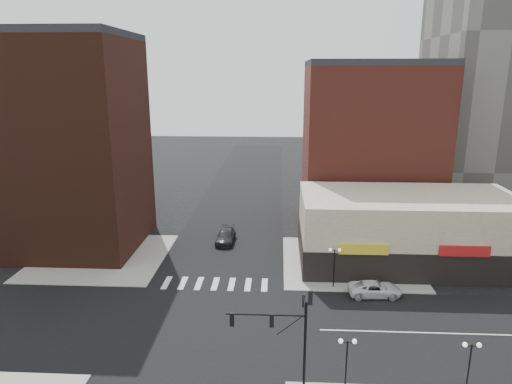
{
  "coord_description": "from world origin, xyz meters",
  "views": [
    {
      "loc": [
        6.36,
        -34.73,
        21.22
      ],
      "look_at": [
        4.34,
        4.07,
        11.0
      ],
      "focal_mm": 32.0,
      "sensor_mm": 36.0,
      "label": 1
    }
  ],
  "objects_px": {
    "street_lamp_ne": "(335,258)",
    "white_suv": "(375,289)",
    "traffic_signal": "(290,327)",
    "street_lamp_se_a": "(347,352)",
    "street_lamp_se_b": "(471,356)",
    "dark_sedan_north": "(226,236)"
  },
  "relations": [
    {
      "from": "street_lamp_ne",
      "to": "white_suv",
      "type": "distance_m",
      "value": 4.86
    },
    {
      "from": "street_lamp_ne",
      "to": "white_suv",
      "type": "xyz_separation_m",
      "value": [
        3.84,
        -1.5,
        -2.58
      ]
    },
    {
      "from": "traffic_signal",
      "to": "street_lamp_se_a",
      "type": "xyz_separation_m",
      "value": [
        3.76,
        -0.17,
        -1.67
      ]
    },
    {
      "from": "white_suv",
      "to": "traffic_signal",
      "type": "bearing_deg",
      "value": 145.81
    },
    {
      "from": "street_lamp_se_a",
      "to": "street_lamp_ne",
      "type": "xyz_separation_m",
      "value": [
        1.0,
        16.0,
        0.0
      ]
    },
    {
      "from": "street_lamp_se_a",
      "to": "street_lamp_se_b",
      "type": "bearing_deg",
      "value": 0.0
    },
    {
      "from": "white_suv",
      "to": "dark_sedan_north",
      "type": "height_order",
      "value": "dark_sedan_north"
    },
    {
      "from": "traffic_signal",
      "to": "dark_sedan_north",
      "type": "distance_m",
      "value": 29.38
    },
    {
      "from": "street_lamp_se_b",
      "to": "street_lamp_ne",
      "type": "height_order",
      "value": "same"
    },
    {
      "from": "street_lamp_ne",
      "to": "street_lamp_se_b",
      "type": "bearing_deg",
      "value": -66.37
    },
    {
      "from": "street_lamp_ne",
      "to": "traffic_signal",
      "type": "bearing_deg",
      "value": -106.75
    },
    {
      "from": "street_lamp_se_b",
      "to": "dark_sedan_north",
      "type": "relative_size",
      "value": 0.76
    },
    {
      "from": "street_lamp_se_a",
      "to": "street_lamp_ne",
      "type": "height_order",
      "value": "same"
    },
    {
      "from": "dark_sedan_north",
      "to": "street_lamp_ne",
      "type": "bearing_deg",
      "value": -43.7
    },
    {
      "from": "street_lamp_se_a",
      "to": "white_suv",
      "type": "xyz_separation_m",
      "value": [
        4.84,
        14.5,
        -2.58
      ]
    },
    {
      "from": "street_lamp_se_a",
      "to": "street_lamp_se_b",
      "type": "xyz_separation_m",
      "value": [
        8.0,
        0.0,
        0.0
      ]
    },
    {
      "from": "traffic_signal",
      "to": "dark_sedan_north",
      "type": "relative_size",
      "value": 1.43
    },
    {
      "from": "traffic_signal",
      "to": "white_suv",
      "type": "relative_size",
      "value": 1.51
    },
    {
      "from": "street_lamp_se_a",
      "to": "traffic_signal",
      "type": "bearing_deg",
      "value": 177.43
    },
    {
      "from": "street_lamp_se_a",
      "to": "street_lamp_se_b",
      "type": "distance_m",
      "value": 8.0
    },
    {
      "from": "street_lamp_ne",
      "to": "street_lamp_se_a",
      "type": "bearing_deg",
      "value": -93.58
    },
    {
      "from": "traffic_signal",
      "to": "street_lamp_ne",
      "type": "bearing_deg",
      "value": 73.25
    }
  ]
}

